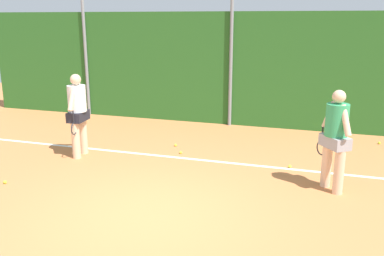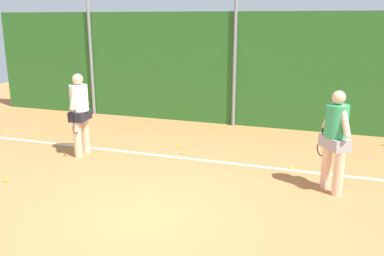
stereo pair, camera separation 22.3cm
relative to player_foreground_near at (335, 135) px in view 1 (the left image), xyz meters
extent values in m
plane|color=#C67542|center=(-2.88, -0.12, -1.06)|extent=(25.51, 25.51, 0.00)
cube|color=#286023|center=(-2.88, 4.41, 0.59)|extent=(16.58, 0.25, 3.31)
cylinder|color=gray|center=(-7.66, 4.23, 0.77)|extent=(0.10, 0.10, 3.67)
cylinder|color=gray|center=(-2.88, 4.23, 0.77)|extent=(0.10, 0.10, 3.67)
cube|color=white|center=(-2.88, 0.89, -1.06)|extent=(12.12, 0.10, 0.01)
cylinder|color=beige|center=(0.11, -0.15, -0.65)|extent=(0.18, 0.18, 0.83)
cylinder|color=beige|center=(-0.11, 0.15, -0.65)|extent=(0.18, 0.18, 0.83)
cube|color=#99999E|center=(0.00, 0.00, -0.12)|extent=(0.59, 0.64, 0.22)
cylinder|color=#339E60|center=(0.00, 0.00, 0.29)|extent=(0.41, 0.41, 0.59)
sphere|color=beige|center=(0.00, 0.00, 0.71)|extent=(0.24, 0.24, 0.24)
cylinder|color=beige|center=(0.14, -0.19, 0.33)|extent=(0.25, 0.30, 0.57)
cylinder|color=beige|center=(-0.13, 0.18, 0.33)|extent=(0.25, 0.30, 0.57)
cylinder|color=black|center=(-0.23, 0.23, -0.06)|extent=(0.03, 0.03, 0.28)
torus|color=#26262B|center=(-0.23, 0.23, -0.33)|extent=(0.19, 0.24, 0.28)
cylinder|color=beige|center=(-5.60, 0.54, -0.64)|extent=(0.19, 0.19, 0.84)
cylinder|color=beige|center=(-5.57, 0.17, -0.64)|extent=(0.19, 0.19, 0.84)
cube|color=#23232D|center=(-5.59, 0.36, -0.11)|extent=(0.38, 0.59, 0.22)
cylinder|color=white|center=(-5.59, 0.36, 0.30)|extent=(0.41, 0.41, 0.60)
sphere|color=beige|center=(-5.59, 0.36, 0.73)|extent=(0.24, 0.24, 0.24)
cylinder|color=beige|center=(-5.61, 0.59, 0.34)|extent=(0.14, 0.34, 0.56)
cylinder|color=beige|center=(-5.56, 0.13, 0.34)|extent=(0.14, 0.34, 0.56)
cylinder|color=black|center=(-5.50, 0.04, -0.05)|extent=(0.03, 0.03, 0.28)
torus|color=#26262B|center=(-5.50, 0.04, -0.32)|extent=(0.05, 0.28, 0.28)
sphere|color=#CCDB33|center=(1.21, 3.44, -1.03)|extent=(0.07, 0.07, 0.07)
sphere|color=#CCDB33|center=(-6.05, -1.60, -1.03)|extent=(0.07, 0.07, 0.07)
sphere|color=#CCDB33|center=(-0.83, 0.97, -1.03)|extent=(0.07, 0.07, 0.07)
sphere|color=#CCDB33|center=(-3.39, 1.18, -1.03)|extent=(0.07, 0.07, 0.07)
sphere|color=#CCDB33|center=(-3.70, 1.70, -1.03)|extent=(0.07, 0.07, 0.07)
camera|label=1|loc=(-0.30, -7.75, 2.06)|focal=39.10mm
camera|label=2|loc=(-0.09, -7.68, 2.06)|focal=39.10mm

